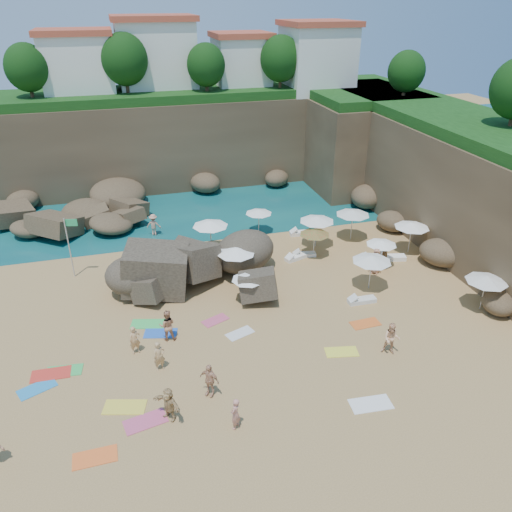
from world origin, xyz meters
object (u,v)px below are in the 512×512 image
object	(u,v)px
parasol_0	(210,224)
person_stand_3	(384,257)
parasol_1	(317,219)
person_stand_1	(167,325)
person_stand_6	(235,414)
person_stand_0	(159,356)
person_stand_5	(124,275)
person_stand_2	(154,225)
flag_pole	(70,240)
rock_outcrop	(195,288)
parasol_2	(259,211)
lounger_0	(296,257)
person_stand_4	(376,261)

from	to	relation	value
parasol_0	person_stand_3	xyz separation A→B (m)	(10.79, -5.67, -1.32)
parasol_1	person_stand_1	size ratio (longest dim) A/B	1.40
parasol_0	person_stand_6	world-z (taller)	parasol_0
parasol_1	person_stand_1	distance (m)	14.63
person_stand_0	person_stand_5	world-z (taller)	person_stand_0
person_stand_0	person_stand_2	size ratio (longest dim) A/B	0.93
flag_pole	person_stand_3	size ratio (longest dim) A/B	2.34
rock_outcrop	person_stand_0	xyz separation A→B (m)	(-2.94, -7.22, 0.81)
person_stand_5	person_stand_6	size ratio (longest dim) A/B	1.00
parasol_2	person_stand_1	bearing A→B (deg)	-125.67
parasol_2	parasol_1	bearing A→B (deg)	-45.14
parasol_1	parasol_2	distance (m)	4.85
lounger_0	person_stand_2	size ratio (longest dim) A/B	0.98
parasol_0	person_stand_6	size ratio (longest dim) A/B	1.63
person_stand_1	person_stand_4	world-z (taller)	person_stand_1
person_stand_1	person_stand_5	size ratio (longest dim) A/B	1.16
person_stand_1	flag_pole	bearing A→B (deg)	-51.63
person_stand_3	person_stand_6	world-z (taller)	person_stand_3
parasol_2	person_stand_3	distance (m)	10.29
flag_pole	parasol_1	xyz separation A→B (m)	(16.93, -0.12, -0.47)
parasol_1	person_stand_3	bearing A→B (deg)	-54.27
flag_pole	person_stand_6	xyz separation A→B (m)	(7.07, -15.57, -1.89)
person_stand_2	person_stand_6	bearing A→B (deg)	112.88
person_stand_2	flag_pole	bearing A→B (deg)	61.07
parasol_1	person_stand_2	world-z (taller)	parasol_1
parasol_1	person_stand_1	bearing A→B (deg)	-144.75
flag_pole	person_stand_5	size ratio (longest dim) A/B	2.67
person_stand_2	person_stand_3	bearing A→B (deg)	165.24
parasol_2	person_stand_0	size ratio (longest dim) A/B	1.28
parasol_0	person_stand_2	world-z (taller)	parasol_0
person_stand_6	person_stand_2	bearing A→B (deg)	-135.98
rock_outcrop	lounger_0	world-z (taller)	rock_outcrop
flag_pole	person_stand_1	bearing A→B (deg)	-59.46
person_stand_5	person_stand_4	bearing A→B (deg)	-0.97
rock_outcrop	person_stand_3	xyz separation A→B (m)	(12.82, -0.89, 0.90)
lounger_0	person_stand_3	bearing A→B (deg)	-47.73
flag_pole	person_stand_3	distance (m)	20.70
parasol_1	parasol_2	bearing A→B (deg)	134.86
person_stand_1	person_stand_6	size ratio (longest dim) A/B	1.16
parasol_1	person_stand_6	xyz separation A→B (m)	(-9.86, -15.45, -1.42)
parasol_1	person_stand_5	world-z (taller)	parasol_1
lounger_0	flag_pole	bearing A→B (deg)	154.41
rock_outcrop	person_stand_5	xyz separation A→B (m)	(-4.23, 1.56, 0.78)
flag_pole	parasol_0	world-z (taller)	flag_pole
person_stand_4	parasol_1	bearing A→B (deg)	147.96
person_stand_2	person_stand_3	xyz separation A→B (m)	(14.51, -9.63, 0.03)
person_stand_2	person_stand_3	size ratio (longest dim) A/B	0.97
lounger_0	parasol_0	bearing A→B (deg)	133.98
person_stand_0	parasol_2	bearing A→B (deg)	41.38
parasol_1	parasol_2	size ratio (longest dim) A/B	1.23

